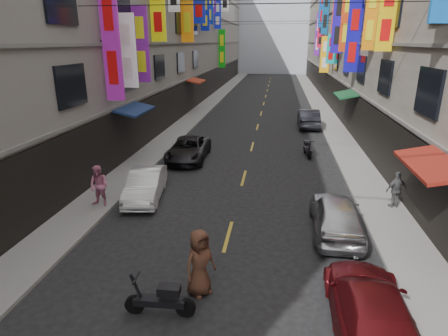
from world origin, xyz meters
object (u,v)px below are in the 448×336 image
(car_right_mid, at_px, (336,214))
(car_right_far, at_px, (308,118))
(scooter_far_right, at_px, (307,149))
(pedestrian_lfar, at_px, (99,186))
(pedestrian_rfar, at_px, (396,190))
(car_right_near, at_px, (370,309))
(car_left_mid, at_px, (146,185))
(scooter_crossing, at_px, (161,300))
(car_left_far, at_px, (188,149))
(pedestrian_crossing, at_px, (200,263))

(car_right_mid, distance_m, car_right_far, 17.66)
(scooter_far_right, height_order, pedestrian_lfar, pedestrian_lfar)
(car_right_far, height_order, pedestrian_lfar, pedestrian_lfar)
(scooter_far_right, xyz_separation_m, pedestrian_rfar, (3.00, -7.22, 0.44))
(scooter_far_right, distance_m, pedestrian_rfar, 7.83)
(scooter_far_right, xyz_separation_m, car_right_near, (0.46, -14.44, 0.20))
(car_left_mid, relative_size, pedestrian_lfar, 2.25)
(scooter_crossing, bearing_deg, car_right_near, -91.24)
(scooter_crossing, xyz_separation_m, pedestrian_rfar, (7.54, 7.35, 0.44))
(car_left_far, height_order, car_right_far, car_right_far)
(car_right_mid, xyz_separation_m, car_right_far, (0.23, 17.66, 0.03))
(pedestrian_crossing, bearing_deg, pedestrian_rfar, -5.90)
(car_right_mid, relative_size, pedestrian_lfar, 2.42)
(scooter_crossing, bearing_deg, car_left_far, 7.55)
(scooter_far_right, bearing_deg, car_right_far, -101.50)
(scooter_crossing, bearing_deg, car_right_mid, -46.92)
(car_right_mid, bearing_deg, car_left_far, -45.90)
(scooter_far_right, relative_size, car_right_near, 0.41)
(scooter_crossing, height_order, pedestrian_rfar, pedestrian_rfar)
(scooter_crossing, relative_size, pedestrian_lfar, 1.05)
(car_right_far, xyz_separation_m, pedestrian_rfar, (2.42, -15.34, 0.15))
(scooter_far_right, height_order, car_right_far, car_right_far)
(scooter_crossing, height_order, car_right_far, car_right_far)
(car_right_far, height_order, pedestrian_crossing, pedestrian_crossing)
(pedestrian_rfar, bearing_deg, car_right_far, -101.26)
(scooter_far_right, relative_size, car_right_mid, 0.43)
(car_left_far, relative_size, pedestrian_crossing, 2.39)
(car_left_far, distance_m, car_right_near, 14.72)
(car_left_mid, xyz_separation_m, car_left_far, (0.53, 5.81, -0.01))
(scooter_crossing, relative_size, scooter_far_right, 1.00)
(car_right_near, xyz_separation_m, pedestrian_crossing, (-4.22, 0.86, 0.31))
(car_right_mid, relative_size, car_right_far, 0.93)
(car_left_mid, relative_size, pedestrian_rfar, 2.55)
(scooter_crossing, relative_size, car_right_near, 0.41)
(car_left_mid, distance_m, car_right_far, 17.56)
(car_left_mid, relative_size, car_right_far, 0.87)
(pedestrian_crossing, bearing_deg, car_right_far, 29.51)
(pedestrian_lfar, xyz_separation_m, pedestrian_rfar, (11.91, 1.54, -0.10))
(scooter_crossing, xyz_separation_m, car_right_near, (5.01, 0.13, 0.20))
(car_right_far, distance_m, pedestrian_rfar, 15.53)
(car_left_mid, xyz_separation_m, car_right_mid, (7.77, -2.03, 0.07))
(car_left_mid, xyz_separation_m, pedestrian_lfar, (-1.49, -1.26, 0.34))
(car_right_near, xyz_separation_m, pedestrian_rfar, (2.54, 7.22, 0.24))
(scooter_crossing, height_order, car_right_near, car_right_near)
(scooter_far_right, distance_m, car_left_mid, 10.55)
(car_right_far, relative_size, pedestrian_lfar, 2.60)
(car_left_mid, relative_size, car_right_mid, 0.93)
(car_left_far, xyz_separation_m, car_right_near, (7.35, -12.75, 0.01))
(car_left_far, bearing_deg, car_right_near, -61.78)
(car_right_far, bearing_deg, scooter_crossing, 76.86)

